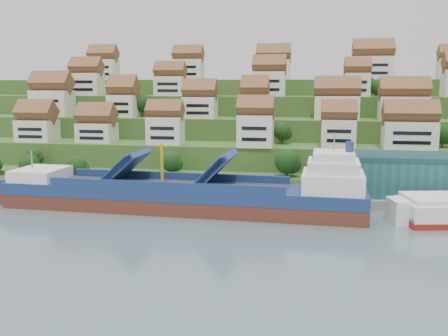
# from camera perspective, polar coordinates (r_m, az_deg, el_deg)

# --- Properties ---
(ground) EXTENTS (300.00, 300.00, 0.00)m
(ground) POSITION_cam_1_polar(r_m,az_deg,el_deg) (114.86, 1.10, -5.14)
(ground) COLOR slate
(ground) RESTS_ON ground
(quay) EXTENTS (180.00, 14.00, 2.20)m
(quay) POSITION_cam_1_polar(r_m,az_deg,el_deg) (128.02, 11.02, -3.28)
(quay) COLOR gray
(quay) RESTS_ON ground
(pebble_beach) EXTENTS (45.00, 20.00, 1.00)m
(pebble_beach) POSITION_cam_1_polar(r_m,az_deg,el_deg) (145.71, -21.33, -2.46)
(pebble_beach) COLOR gray
(pebble_beach) RESTS_ON ground
(hillside) EXTENTS (260.00, 128.00, 31.00)m
(hillside) POSITION_cam_1_polar(r_m,az_deg,el_deg) (214.89, 5.26, 4.54)
(hillside) COLOR #2D4C1E
(hillside) RESTS_ON ground
(hillside_village) EXTENTS (157.28, 63.12, 28.57)m
(hillside_village) POSITION_cam_1_polar(r_m,az_deg,el_deg) (171.06, 4.53, 7.86)
(hillside_village) COLOR silver
(hillside_village) RESTS_ON ground
(hillside_trees) EXTENTS (139.66, 62.31, 28.98)m
(hillside_trees) POSITION_cam_1_polar(r_m,az_deg,el_deg) (152.56, -0.30, 3.92)
(hillside_trees) COLOR #183C14
(hillside_trees) RESTS_ON ground
(flagpole) EXTENTS (1.28, 0.16, 8.00)m
(flagpole) POSITION_cam_1_polar(r_m,az_deg,el_deg) (121.93, 10.27, -1.12)
(flagpole) COLOR gray
(flagpole) RESTS_ON quay
(beach_huts) EXTENTS (14.40, 3.70, 2.20)m
(beach_huts) POSITION_cam_1_polar(r_m,az_deg,el_deg) (145.40, -22.30, -1.90)
(beach_huts) COLOR white
(beach_huts) RESTS_ON pebble_beach
(cargo_ship) EXTENTS (84.76, 16.06, 18.79)m
(cargo_ship) POSITION_cam_1_polar(r_m,az_deg,el_deg) (116.00, -3.90, -3.22)
(cargo_ship) COLOR #5C291C
(cargo_ship) RESTS_ON ground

